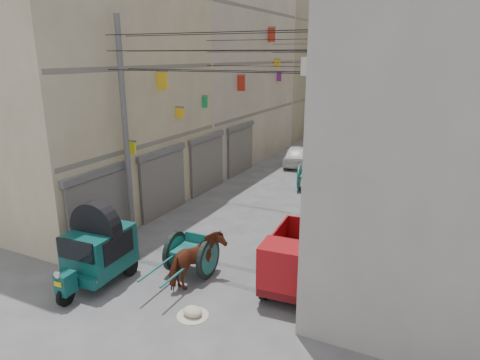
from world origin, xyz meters
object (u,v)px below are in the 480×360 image
Objects in this scene: horse at (197,261)px; second_cart at (313,177)px; distant_car_white at (297,155)px; auto_rickshaw at (98,247)px; tonga_cart at (191,254)px; distant_car_green at (375,116)px; distant_car_grey at (384,144)px; mini_truck at (292,265)px; feed_sack at (193,312)px.

second_cart is at bearing -76.68° from horse.
auto_rickshaw is at bearing 76.07° from distant_car_white.
distant_car_white is (-2.11, 15.29, -0.15)m from horse.
tonga_cart is 10.09m from second_cart.
distant_car_white is (0.64, 16.46, -0.53)m from auto_rickshaw.
distant_car_green is (1.33, 20.82, -0.06)m from distant_car_white.
distant_car_grey reaches higher than tonga_cart.
feed_sack is at bearing -134.11° from mini_truck.
horse is 15.44m from distant_car_white.
feed_sack is (3.49, -0.30, -1.02)m from auto_rickshaw.
auto_rickshaw reaches higher than mini_truck.
auto_rickshaw is at bearing -144.32° from tonga_cart.
feed_sack is at bearing 87.94° from distant_car_green.
distant_car_grey is (2.78, 20.58, -0.01)m from tonga_cart.
feed_sack is at bearing -8.34° from auto_rickshaw.
tonga_cart is 5.39× the size of feed_sack.
mini_truck reaches higher than distant_car_white.
tonga_cart is 1.68× the size of second_cart.
mini_truck reaches higher than feed_sack.
auto_rickshaw is 5.81m from mini_truck.
distant_car_white is at bearing -146.56° from distant_car_grey.
horse is (-2.68, -0.88, -0.08)m from mini_truck.
tonga_cart is 20.77m from distant_car_grey.
distant_car_grey is at bearing 73.90° from auto_rickshaw.
auto_rickshaw reaches higher than distant_car_white.
feed_sack is at bearing 132.33° from horse.
distant_car_green is (-0.78, 36.11, -0.22)m from horse.
mini_truck is at bearing 50.61° from feed_sack.
distant_car_grey is (4.99, 22.25, -0.49)m from auto_rickshaw.
tonga_cart is at bearing -28.23° from horse.
second_cart is at bearing 83.54° from tonga_cart.
tonga_cart is 0.74m from horse.
tonga_cart is 1.56× the size of horse.
feed_sack is 0.14× the size of distant_car_green.
mini_truck is 2.82m from horse.
second_cart is 0.47× the size of distant_car_white.
distant_car_green is at bearing 92.32° from feed_sack.
horse is 0.46× the size of distant_car_grey.
tonga_cart is at bearing 86.01° from distant_car_green.
second_cart is at bearing 105.81° from distant_car_white.
mini_truck is 1.92× the size of second_cart.
auto_rickshaw is 5.29× the size of feed_sack.
second_cart is 3.21× the size of feed_sack.
second_cart reaches higher than distant_car_green.
auto_rickshaw reaches higher than feed_sack.
auto_rickshaw reaches higher than distant_car_green.
feed_sack is 0.15× the size of distant_car_white.
tonga_cart is 0.79× the size of distant_car_white.
horse reaches higher than second_cart.
distant_car_grey is (1.89, 10.53, -0.04)m from second_cart.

